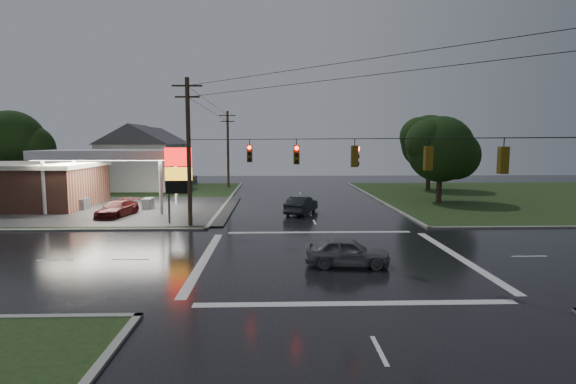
{
  "coord_description": "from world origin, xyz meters",
  "views": [
    {
      "loc": [
        -3.2,
        -23.98,
        6.34
      ],
      "look_at": [
        -2.27,
        5.82,
        3.0
      ],
      "focal_mm": 28.0,
      "sensor_mm": 36.0,
      "label": 1
    }
  ],
  "objects_px": {
    "tree_ne_far": "(431,143)",
    "car_crossing": "(347,252)",
    "car_north": "(301,205)",
    "pylon_sign": "(179,172)",
    "utility_pole_nw": "(189,150)",
    "gas_station": "(40,181)",
    "house_far": "(156,154)",
    "tree_nw_behind": "(13,143)",
    "utility_pole_n": "(228,148)",
    "house_near": "(140,157)",
    "car_pump": "(117,209)",
    "tree_ne_near": "(442,149)"
  },
  "relations": [
    {
      "from": "gas_station",
      "to": "car_pump",
      "type": "xyz_separation_m",
      "value": [
        9.19,
        -5.7,
        -1.84
      ]
    },
    {
      "from": "tree_ne_near",
      "to": "car_north",
      "type": "xyz_separation_m",
      "value": [
        -14.94,
        -6.77,
        -4.77
      ]
    },
    {
      "from": "utility_pole_nw",
      "to": "tree_ne_near",
      "type": "relative_size",
      "value": 1.22
    },
    {
      "from": "utility_pole_nw",
      "to": "house_near",
      "type": "bearing_deg",
      "value": 113.37
    },
    {
      "from": "house_near",
      "to": "car_north",
      "type": "xyz_separation_m",
      "value": [
        20.15,
        -20.78,
        -3.62
      ]
    },
    {
      "from": "house_near",
      "to": "car_pump",
      "type": "bearing_deg",
      "value": -78.53
    },
    {
      "from": "pylon_sign",
      "to": "tree_ne_near",
      "type": "distance_m",
      "value": 27.23
    },
    {
      "from": "tree_ne_near",
      "to": "utility_pole_nw",
      "type": "bearing_deg",
      "value": -152.14
    },
    {
      "from": "utility_pole_nw",
      "to": "tree_ne_far",
      "type": "xyz_separation_m",
      "value": [
        26.65,
        24.49,
        0.46
      ]
    },
    {
      "from": "house_near",
      "to": "utility_pole_n",
      "type": "bearing_deg",
      "value": 9.91
    },
    {
      "from": "car_north",
      "to": "car_pump",
      "type": "distance_m",
      "value": 15.73
    },
    {
      "from": "utility_pole_n",
      "to": "tree_ne_near",
      "type": "bearing_deg",
      "value": -34.1
    },
    {
      "from": "utility_pole_nw",
      "to": "gas_station",
      "type": "bearing_deg",
      "value": 147.77
    },
    {
      "from": "house_far",
      "to": "tree_nw_behind",
      "type": "height_order",
      "value": "tree_nw_behind"
    },
    {
      "from": "tree_nw_behind",
      "to": "car_north",
      "type": "bearing_deg",
      "value": -24.09
    },
    {
      "from": "utility_pole_nw",
      "to": "tree_ne_far",
      "type": "height_order",
      "value": "utility_pole_nw"
    },
    {
      "from": "gas_station",
      "to": "car_north",
      "type": "height_order",
      "value": "gas_station"
    },
    {
      "from": "pylon_sign",
      "to": "utility_pole_n",
      "type": "relative_size",
      "value": 0.57
    },
    {
      "from": "utility_pole_nw",
      "to": "house_far",
      "type": "distance_m",
      "value": 40.48
    },
    {
      "from": "house_far",
      "to": "car_crossing",
      "type": "height_order",
      "value": "house_far"
    },
    {
      "from": "pylon_sign",
      "to": "utility_pole_nw",
      "type": "distance_m",
      "value": 2.22
    },
    {
      "from": "pylon_sign",
      "to": "house_far",
      "type": "distance_m",
      "value": 39.21
    },
    {
      "from": "car_north",
      "to": "house_far",
      "type": "bearing_deg",
      "value": -35.23
    },
    {
      "from": "utility_pole_nw",
      "to": "tree_nw_behind",
      "type": "relative_size",
      "value": 1.1
    },
    {
      "from": "house_near",
      "to": "tree_ne_near",
      "type": "relative_size",
      "value": 1.23
    },
    {
      "from": "utility_pole_n",
      "to": "tree_nw_behind",
      "type": "relative_size",
      "value": 1.05
    },
    {
      "from": "gas_station",
      "to": "tree_ne_far",
      "type": "relative_size",
      "value": 2.67
    },
    {
      "from": "car_pump",
      "to": "car_north",
      "type": "bearing_deg",
      "value": 16.34
    },
    {
      "from": "car_crossing",
      "to": "tree_nw_behind",
      "type": "bearing_deg",
      "value": 54.05
    },
    {
      "from": "utility_pole_n",
      "to": "utility_pole_nw",
      "type": "bearing_deg",
      "value": -90.0
    },
    {
      "from": "utility_pole_n",
      "to": "car_north",
      "type": "height_order",
      "value": "utility_pole_n"
    },
    {
      "from": "car_north",
      "to": "pylon_sign",
      "type": "bearing_deg",
      "value": 47.88
    },
    {
      "from": "tree_ne_far",
      "to": "utility_pole_n",
      "type": "bearing_deg",
      "value": 171.45
    },
    {
      "from": "tree_ne_far",
      "to": "car_crossing",
      "type": "bearing_deg",
      "value": -115.01
    },
    {
      "from": "car_crossing",
      "to": "car_pump",
      "type": "relative_size",
      "value": 0.89
    },
    {
      "from": "utility_pole_n",
      "to": "tree_ne_near",
      "type": "distance_m",
      "value": 28.55
    },
    {
      "from": "gas_station",
      "to": "tree_nw_behind",
      "type": "bearing_deg",
      "value": 128.42
    },
    {
      "from": "gas_station",
      "to": "car_crossing",
      "type": "relative_size",
      "value": 6.07
    },
    {
      "from": "tree_nw_behind",
      "to": "car_north",
      "type": "xyz_separation_m",
      "value": [
        33.04,
        -14.77,
        -5.39
      ]
    },
    {
      "from": "tree_nw_behind",
      "to": "tree_ne_near",
      "type": "distance_m",
      "value": 48.65
    },
    {
      "from": "tree_nw_behind",
      "to": "tree_ne_near",
      "type": "relative_size",
      "value": 1.11
    },
    {
      "from": "tree_ne_far",
      "to": "utility_pole_nw",
      "type": "bearing_deg",
      "value": -137.41
    },
    {
      "from": "house_near",
      "to": "car_pump",
      "type": "distance_m",
      "value": 22.75
    },
    {
      "from": "tree_nw_behind",
      "to": "house_far",
      "type": "bearing_deg",
      "value": 56.56
    },
    {
      "from": "car_crossing",
      "to": "tree_ne_near",
      "type": "bearing_deg",
      "value": -23.34
    },
    {
      "from": "utility_pole_nw",
      "to": "utility_pole_n",
      "type": "height_order",
      "value": "utility_pole_nw"
    },
    {
      "from": "utility_pole_nw",
      "to": "tree_ne_near",
      "type": "distance_m",
      "value": 26.74
    },
    {
      "from": "gas_station",
      "to": "tree_ne_near",
      "type": "height_order",
      "value": "tree_ne_near"
    },
    {
      "from": "utility_pole_nw",
      "to": "tree_nw_behind",
      "type": "height_order",
      "value": "utility_pole_nw"
    },
    {
      "from": "gas_station",
      "to": "utility_pole_n",
      "type": "xyz_separation_m",
      "value": [
        16.18,
        18.3,
        2.92
      ]
    }
  ]
}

